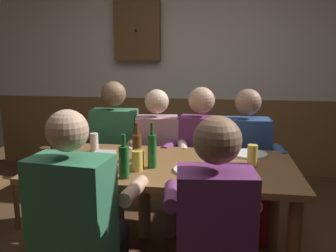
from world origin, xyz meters
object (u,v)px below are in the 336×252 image
at_px(dining_table, 166,178).
at_px(condiment_caddy, 105,155).
at_px(plate_1, 250,154).
at_px(person_3, 247,153).
at_px(table_candle, 230,153).
at_px(bottle_2, 66,145).
at_px(bottle_0, 137,146).
at_px(pint_glass_2, 139,158).
at_px(person_1, 157,151).
at_px(pint_glass_4, 222,176).
at_px(bottle_1, 124,161).
at_px(pint_glass_1, 46,159).
at_px(bottle_3, 152,150).
at_px(person_2, 199,150).
at_px(pint_glass_0, 252,156).
at_px(person_0, 113,145).
at_px(pint_glass_5, 137,161).
at_px(wall_dart_cabinet, 137,31).
at_px(pint_glass_3, 94,142).
at_px(person_5, 213,225).
at_px(plate_0, 193,170).

distance_m(dining_table, condiment_caddy, 0.47).
bearing_deg(plate_1, person_3, 88.22).
relative_size(table_candle, bottle_2, 0.29).
relative_size(bottle_0, pint_glass_2, 2.46).
xyz_separation_m(person_1, pint_glass_4, (0.56, -1.02, 0.16)).
xyz_separation_m(plate_1, bottle_1, (-0.77, -0.61, 0.10)).
bearing_deg(pint_glass_1, bottle_0, 30.26).
xyz_separation_m(condiment_caddy, bottle_2, (-0.24, -0.10, 0.09)).
bearing_deg(bottle_3, bottle_1, -119.83).
xyz_separation_m(person_2, pint_glass_0, (0.38, -0.65, 0.15)).
distance_m(person_0, pint_glass_5, 0.95).
relative_size(person_3, pint_glass_4, 10.13).
height_order(person_3, wall_dart_cabinet, wall_dart_cabinet).
bearing_deg(person_2, bottle_0, 65.94).
relative_size(pint_glass_2, pint_glass_3, 0.76).
height_order(table_candle, pint_glass_0, pint_glass_0).
height_order(bottle_3, pint_glass_5, bottle_3).
distance_m(plate_1, bottle_0, 0.83).
bearing_deg(bottle_2, bottle_0, 10.64).
height_order(bottle_1, pint_glass_2, bottle_1).
bearing_deg(dining_table, bottle_0, 168.26).
distance_m(condiment_caddy, pint_glass_4, 0.92).
height_order(person_5, table_candle, person_5).
distance_m(pint_glass_3, pint_glass_4, 1.12).
height_order(table_candle, condiment_caddy, table_candle).
bearing_deg(plate_1, bottle_0, -162.38).
bearing_deg(pint_glass_0, pint_glass_5, -164.94).
distance_m(condiment_caddy, pint_glass_0, 1.02).
xyz_separation_m(dining_table, person_2, (0.18, 0.67, 0.03)).
distance_m(bottle_0, wall_dart_cabinet, 2.23).
bearing_deg(bottle_2, plate_0, -5.45).
distance_m(person_3, wall_dart_cabinet, 2.16).
height_order(condiment_caddy, bottle_1, bottle_1).
distance_m(person_5, bottle_1, 0.66).
relative_size(bottle_2, pint_glass_5, 2.09).
bearing_deg(pint_glass_2, plate_1, 26.76).
distance_m(person_0, wall_dart_cabinet, 1.74).
relative_size(plate_1, pint_glass_2, 2.36).
xyz_separation_m(person_1, person_2, (0.37, 0.01, 0.02)).
xyz_separation_m(person_1, condiment_caddy, (-0.26, -0.60, 0.13)).
relative_size(person_2, pint_glass_1, 8.00).
relative_size(bottle_3, pint_glass_3, 2.13).
relative_size(dining_table, person_1, 1.46).
bearing_deg(pint_glass_1, person_3, 35.05).
bearing_deg(person_0, bottle_2, 79.55).
distance_m(condiment_caddy, plate_0, 0.67).
bearing_deg(pint_glass_4, person_1, 118.56).
distance_m(dining_table, pint_glass_3, 0.64).
distance_m(person_3, bottle_1, 1.27).
height_order(person_2, bottle_3, person_2).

